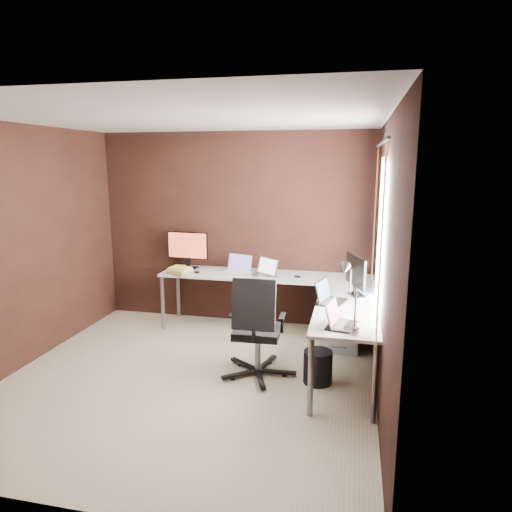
# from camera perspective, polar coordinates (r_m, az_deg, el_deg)

# --- Properties ---
(room) EXTENTS (3.60, 3.60, 2.50)m
(room) POSITION_cam_1_polar(r_m,az_deg,el_deg) (4.28, -4.24, 0.35)
(room) COLOR #B8AB8F
(room) RESTS_ON ground
(desk) EXTENTS (2.65, 2.25, 0.73)m
(desk) POSITION_cam_1_polar(r_m,az_deg,el_deg) (5.24, 4.18, -4.26)
(desk) COLOR white
(desk) RESTS_ON ground
(drawer_pedestal) EXTENTS (0.42, 0.50, 0.60)m
(drawer_pedestal) POSITION_cam_1_polar(r_m,az_deg,el_deg) (5.42, 10.50, -8.10)
(drawer_pedestal) COLOR white
(drawer_pedestal) RESTS_ON ground
(monitor_left) EXTENTS (0.56, 0.17, 0.49)m
(monitor_left) POSITION_cam_1_polar(r_m,az_deg,el_deg) (6.08, -8.54, 1.00)
(monitor_left) COLOR black
(monitor_left) RESTS_ON desk
(monitor_right) EXTENTS (0.22, 0.49, 0.43)m
(monitor_right) POSITION_cam_1_polar(r_m,az_deg,el_deg) (4.89, 12.36, -2.10)
(monitor_right) COLOR black
(monitor_right) RESTS_ON desk
(laptop_white) EXTENTS (0.38, 0.32, 0.22)m
(laptop_white) POSITION_cam_1_polar(r_m,az_deg,el_deg) (5.81, -2.30, -1.62)
(laptop_white) COLOR white
(laptop_white) RESTS_ON desk
(laptop_silver) EXTENTS (0.41, 0.39, 0.22)m
(laptop_silver) POSITION_cam_1_polar(r_m,az_deg,el_deg) (5.63, 1.05, -2.06)
(laptop_silver) COLOR silver
(laptop_silver) RESTS_ON desk
(laptop_black_big) EXTENTS (0.33, 0.40, 0.23)m
(laptop_black_big) POSITION_cam_1_polar(r_m,az_deg,el_deg) (4.66, 9.04, -5.12)
(laptop_black_big) COLOR black
(laptop_black_big) RESTS_ON desk
(laptop_black_small) EXTENTS (0.28, 0.35, 0.21)m
(laptop_black_small) POSITION_cam_1_polar(r_m,az_deg,el_deg) (4.02, 10.27, -7.96)
(laptop_black_small) COLOR black
(laptop_black_small) RESTS_ON desk
(book_stack) EXTENTS (0.34, 0.31, 0.09)m
(book_stack) POSITION_cam_1_polar(r_m,az_deg,el_deg) (5.82, -9.48, -1.82)
(book_stack) COLOR #996B52
(book_stack) RESTS_ON desk
(mouse_left) EXTENTS (0.09, 0.08, 0.03)m
(mouse_left) POSITION_cam_1_polar(r_m,az_deg,el_deg) (5.82, -7.40, -2.02)
(mouse_left) COLOR black
(mouse_left) RESTS_ON desk
(mouse_corner) EXTENTS (0.09, 0.07, 0.03)m
(mouse_corner) POSITION_cam_1_polar(r_m,az_deg,el_deg) (5.58, 5.20, -2.56)
(mouse_corner) COLOR black
(mouse_corner) RESTS_ON desk
(desk_lamp) EXTENTS (0.19, 0.22, 0.58)m
(desk_lamp) POSITION_cam_1_polar(r_m,az_deg,el_deg) (3.83, 11.42, -4.00)
(desk_lamp) COLOR slate
(desk_lamp) RESTS_ON desk
(office_chair) EXTENTS (0.59, 0.59, 1.05)m
(office_chair) POSITION_cam_1_polar(r_m,az_deg,el_deg) (4.63, 0.12, -11.32)
(office_chair) COLOR black
(office_chair) RESTS_ON ground
(wastebasket) EXTENTS (0.37, 0.37, 0.32)m
(wastebasket) POSITION_cam_1_polar(r_m,az_deg,el_deg) (4.60, 7.73, -13.57)
(wastebasket) COLOR black
(wastebasket) RESTS_ON ground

